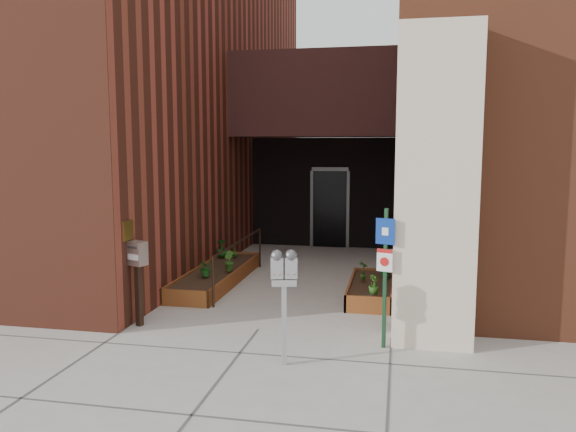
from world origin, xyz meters
The scene contains 15 objects.
ground centered at (0.00, 0.00, 0.00)m, with size 80.00×80.00×0.00m, color #9E9991.
architecture centered at (-0.18, 6.89, 4.98)m, with size 20.00×14.60×10.00m.
planter_left centered at (-1.55, 2.70, 0.13)m, with size 0.90×3.60×0.30m.
planter_right centered at (1.60, 2.20, 0.13)m, with size 0.80×2.20×0.30m.
handrail centered at (-1.05, 2.65, 0.75)m, with size 0.04×3.34×0.90m.
parking_meter centered at (0.67, -1.28, 1.16)m, with size 0.35×0.20×1.50m.
sign_post centered at (1.90, -0.42, 1.20)m, with size 0.26×0.10×1.94m.
payment_dropbox centered at (-1.85, -0.18, 0.96)m, with size 0.31×0.27×1.33m.
shrub_left_a centered at (-1.54, 2.01, 0.47)m, with size 0.31×0.31×0.34m, color #195719.
shrub_left_b centered at (-1.25, 2.54, 0.50)m, with size 0.22×0.22×0.40m, color #2E631C.
shrub_left_c centered at (-1.82, 3.87, 0.50)m, with size 0.22×0.22×0.40m, color #164F18.
shrub_left_d centered at (-1.52, 3.84, 0.48)m, with size 0.19×0.19×0.35m, color #1D5618.
shrub_right_a centered at (1.69, 1.30, 0.46)m, with size 0.18×0.18×0.33m, color #245016.
shrub_right_b centered at (1.44, 2.26, 0.48)m, with size 0.19×0.19×0.36m, color #28601B.
shrub_right_c centered at (1.85, 2.66, 0.49)m, with size 0.34×0.34×0.38m, color #1B5E21.
Camera 1 is at (2.06, -8.02, 2.78)m, focal length 35.00 mm.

